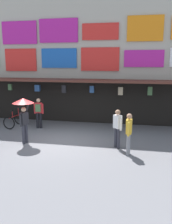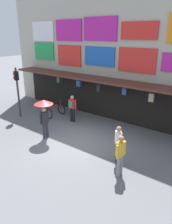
# 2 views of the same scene
# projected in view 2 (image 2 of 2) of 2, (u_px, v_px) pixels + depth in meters

# --- Properties ---
(ground_plane) EXTENTS (80.00, 80.00, 0.00)m
(ground_plane) POSITION_uv_depth(u_px,v_px,m) (73.00, 143.00, 11.01)
(ground_plane) COLOR slate
(shopfront) EXTENTS (18.00, 2.60, 8.00)m
(shopfront) POSITION_uv_depth(u_px,v_px,m) (122.00, 55.00, 13.05)
(shopfront) COLOR #B2AD9E
(shopfront) RESTS_ON ground
(traffic_light_near) EXTENTS (0.34, 0.35, 3.20)m
(traffic_light_near) POSITION_uv_depth(u_px,v_px,m) (17.00, 85.00, 13.80)
(traffic_light_near) COLOR #38383D
(traffic_light_near) RESTS_ON ground
(bicycle_parked) EXTENTS (0.80, 1.21, 1.05)m
(bicycle_parked) POSITION_uv_depth(u_px,v_px,m) (55.00, 111.00, 14.39)
(bicycle_parked) COLOR black
(bicycle_parked) RESTS_ON ground
(pedestrian_in_blue) EXTENTS (0.40, 0.42, 1.68)m
(pedestrian_in_blue) POSITION_uv_depth(u_px,v_px,m) (118.00, 143.00, 9.04)
(pedestrian_in_blue) COLOR #2D2D38
(pedestrian_in_blue) RESTS_ON ground
(pedestrian_in_purple) EXTENTS (0.24, 0.53, 1.68)m
(pedestrian_in_purple) POSITION_uv_depth(u_px,v_px,m) (120.00, 154.00, 8.23)
(pedestrian_in_purple) COLOR gray
(pedestrian_in_purple) RESTS_ON ground
(pedestrian_with_umbrella) EXTENTS (0.96, 0.96, 2.08)m
(pedestrian_with_umbrella) POSITION_uv_depth(u_px,v_px,m) (44.00, 108.00, 11.01)
(pedestrian_with_umbrella) COLOR #2D2D38
(pedestrian_with_umbrella) RESTS_ON ground
(pedestrian_in_black) EXTENTS (0.52, 0.40, 1.68)m
(pedestrian_in_black) POSITION_uv_depth(u_px,v_px,m) (72.00, 107.00, 13.31)
(pedestrian_in_black) COLOR black
(pedestrian_in_black) RESTS_ON ground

